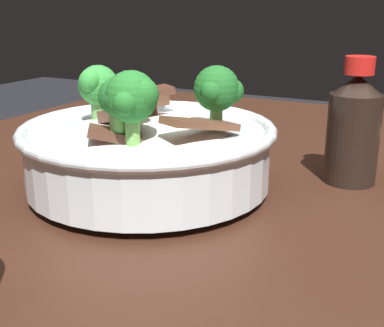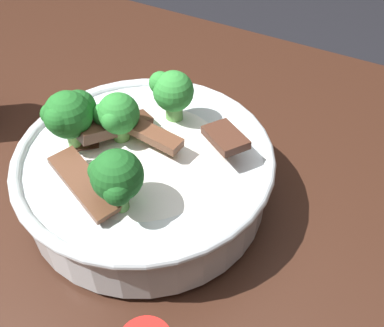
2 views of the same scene
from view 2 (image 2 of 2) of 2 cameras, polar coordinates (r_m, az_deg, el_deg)
dining_table at (r=0.59m, az=-14.56°, el=-17.40°), size 1.21×0.95×0.81m
rice_bowl at (r=0.45m, az=-6.22°, el=-0.57°), size 0.25×0.25×0.13m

